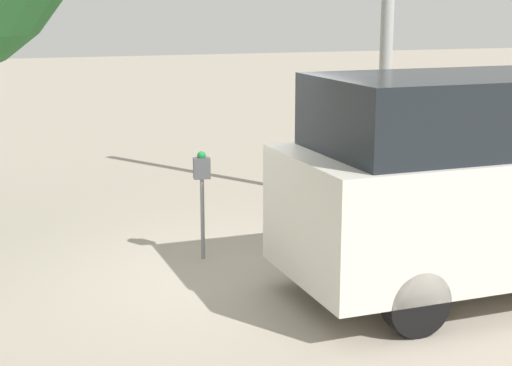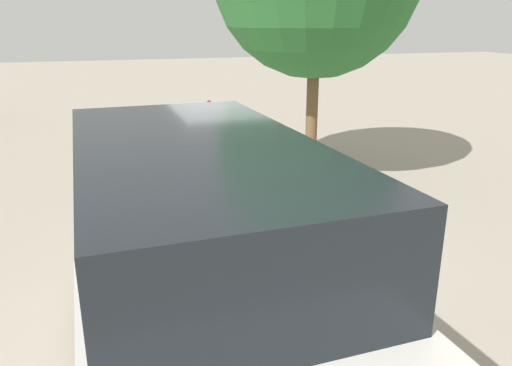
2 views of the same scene
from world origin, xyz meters
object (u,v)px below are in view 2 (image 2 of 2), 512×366
at_px(parking_meter_far, 209,114).
at_px(parked_van, 202,275).
at_px(fire_hydrant, 202,137).
at_px(parking_meter_near, 301,185).

bearing_deg(parking_meter_far, parked_van, -6.41).
xyz_separation_m(parking_meter_far, fire_hydrant, (0.12, -0.23, -0.54)).
xyz_separation_m(parked_van, fire_hydrant, (-8.58, 1.91, -0.81)).
height_order(parked_van, fire_hydrant, parked_van).
xyz_separation_m(parking_meter_far, parked_van, (8.70, -2.14, 0.26)).
distance_m(parking_meter_far, fire_hydrant, 0.60).
height_order(parking_meter_near, fire_hydrant, parking_meter_near).
height_order(parking_meter_near, parking_meter_far, parking_meter_near).
xyz_separation_m(parking_meter_near, fire_hydrant, (-5.96, -0.12, -0.55)).
distance_m(parking_meter_near, parking_meter_far, 6.08).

